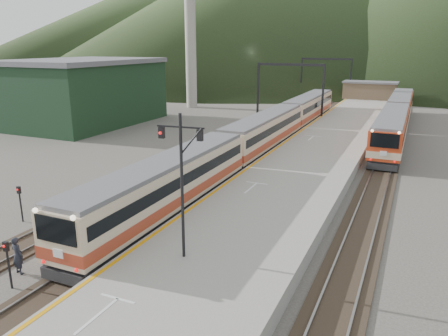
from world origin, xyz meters
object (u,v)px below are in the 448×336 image
at_px(main_train, 265,134).
at_px(worker, 17,255).
at_px(second_train, 396,118).
at_px(signal_mast, 182,172).

bearing_deg(main_train, worker, -95.85).
distance_m(main_train, second_train, 19.42).
relative_size(second_train, signal_mast, 5.61).
height_order(main_train, second_train, second_train).
bearing_deg(signal_mast, main_train, 100.18).
distance_m(signal_mast, worker, 8.92).
relative_size(second_train, worker, 20.23).
height_order(signal_mast, worker, signal_mast).
bearing_deg(signal_mast, worker, -157.64).
xyz_separation_m(second_train, worker, (-14.35, -43.40, -0.99)).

